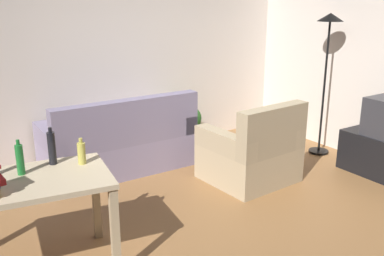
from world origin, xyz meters
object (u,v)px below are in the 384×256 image
at_px(bottle_squat, 82,153).
at_px(desk, 25,194).
at_px(armchair, 252,154).
at_px(torchiere_lamp, 328,46).
at_px(potted_plant, 188,122).
at_px(couch, 120,145).
at_px(bottle_green, 20,159).
at_px(bottle_dark, 52,148).

bearing_deg(bottle_squat, desk, -170.25).
height_order(desk, armchair, armchair).
relative_size(torchiere_lamp, potted_plant, 3.18).
bearing_deg(armchair, bottle_squat, 5.49).
bearing_deg(potted_plant, couch, -165.00).
height_order(couch, potted_plant, couch).
height_order(potted_plant, bottle_green, bottle_green).
height_order(desk, bottle_squat, bottle_squat).
relative_size(torchiere_lamp, bottle_green, 6.79).
distance_m(torchiere_lamp, potted_plant, 2.07).
xyz_separation_m(couch, bottle_squat, (-0.94, -1.45, 0.54)).
bearing_deg(couch, bottle_green, 45.47).
relative_size(torchiere_lamp, bottle_dark, 6.09).
xyz_separation_m(armchair, bottle_squat, (-2.05, -0.34, 0.53)).
relative_size(potted_plant, bottle_squat, 2.72).
distance_m(potted_plant, bottle_squat, 2.79).
relative_size(desk, armchair, 1.35).
distance_m(torchiere_lamp, bottle_green, 3.92).
height_order(couch, bottle_dark, bottle_dark).
bearing_deg(bottle_squat, bottle_green, 174.95).
bearing_deg(potted_plant, torchiere_lamp, -42.82).
distance_m(desk, bottle_squat, 0.51).
height_order(torchiere_lamp, bottle_dark, torchiere_lamp).
bearing_deg(desk, couch, 55.97).
xyz_separation_m(potted_plant, bottle_dark, (-2.30, -1.64, 0.56)).
bearing_deg(torchiere_lamp, bottle_green, -172.34).
distance_m(potted_plant, bottle_green, 3.12).
relative_size(torchiere_lamp, bottle_squat, 8.63).
bearing_deg(desk, bottle_squat, 18.24).
bearing_deg(potted_plant, bottle_squat, -140.13).
height_order(bottle_dark, bottle_squat, bottle_dark).
xyz_separation_m(desk, armchair, (2.51, 0.42, -0.33)).
height_order(couch, torchiere_lamp, torchiere_lamp).
xyz_separation_m(armchair, bottle_dark, (-2.24, -0.22, 0.57)).
bearing_deg(couch, bottle_squat, 56.98).
bearing_deg(armchair, potted_plant, -96.34).
xyz_separation_m(potted_plant, bottle_squat, (-2.11, -1.76, 0.52)).
bearing_deg(bottle_dark, potted_plant, 35.56).
distance_m(couch, bottle_dark, 1.84).
bearing_deg(torchiere_lamp, bottle_squat, -170.71).
relative_size(torchiere_lamp, armchair, 1.89).
distance_m(bottle_dark, bottle_squat, 0.23).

